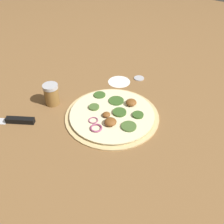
{
  "coord_description": "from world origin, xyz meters",
  "views": [
    {
      "loc": [
        -0.37,
        0.56,
        0.57
      ],
      "look_at": [
        0.0,
        0.0,
        0.02
      ],
      "focal_mm": 42.0,
      "sensor_mm": 36.0,
      "label": 1
    }
  ],
  "objects_px": {
    "pizza": "(112,115)",
    "spice_jar": "(51,94)",
    "knife": "(9,120)",
    "loose_cap": "(139,78)"
  },
  "relations": [
    {
      "from": "pizza",
      "to": "spice_jar",
      "type": "height_order",
      "value": "spice_jar"
    },
    {
      "from": "knife",
      "to": "loose_cap",
      "type": "bearing_deg",
      "value": -144.91
    },
    {
      "from": "knife",
      "to": "spice_jar",
      "type": "xyz_separation_m",
      "value": [
        -0.05,
        -0.15,
        0.03
      ]
    },
    {
      "from": "pizza",
      "to": "loose_cap",
      "type": "bearing_deg",
      "value": -81.01
    },
    {
      "from": "pizza",
      "to": "spice_jar",
      "type": "relative_size",
      "value": 4.07
    },
    {
      "from": "pizza",
      "to": "knife",
      "type": "bearing_deg",
      "value": 38.05
    },
    {
      "from": "pizza",
      "to": "loose_cap",
      "type": "relative_size",
      "value": 7.76
    },
    {
      "from": "loose_cap",
      "to": "pizza",
      "type": "bearing_deg",
      "value": 98.99
    },
    {
      "from": "pizza",
      "to": "spice_jar",
      "type": "xyz_separation_m",
      "value": [
        0.22,
        0.06,
        0.03
      ]
    },
    {
      "from": "spice_jar",
      "to": "loose_cap",
      "type": "bearing_deg",
      "value": -119.32
    }
  ]
}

